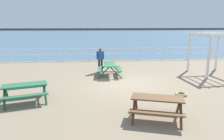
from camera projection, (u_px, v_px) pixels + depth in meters
The scene contains 10 objects.
ground_plane at pixel (128, 85), 11.71m from camera, with size 30.00×24.00×0.20m, color gray.
sea_band at pixel (100, 34), 62.98m from camera, with size 142.00×90.00×0.01m, color #476B84.
distant_shoreline at pixel (98, 30), 104.79m from camera, with size 142.00×6.00×1.80m, color #4C4C47.
seaward_railing at pixel (115, 52), 19.06m from camera, with size 23.07×0.07×1.08m.
picnic_table_near_left at pixel (109, 67), 13.41m from camera, with size 1.61×1.86×0.80m.
picnic_table_near_right at pixel (25, 88), 8.93m from camera, with size 2.15×1.95×0.80m.
picnic_table_mid_centre at pixel (157, 102), 7.37m from camera, with size 2.16×1.96×0.80m.
visitor at pixel (100, 58), 14.35m from camera, with size 0.52×0.27×1.66m.
lattice_pergola at pixel (214, 44), 13.64m from camera, with size 2.65×2.77×2.70m.
rope_coil at pixel (181, 94), 9.82m from camera, with size 0.55×0.55×0.11m, color tan.
Camera 1 is at (-1.85, -11.12, 3.31)m, focal length 33.53 mm.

